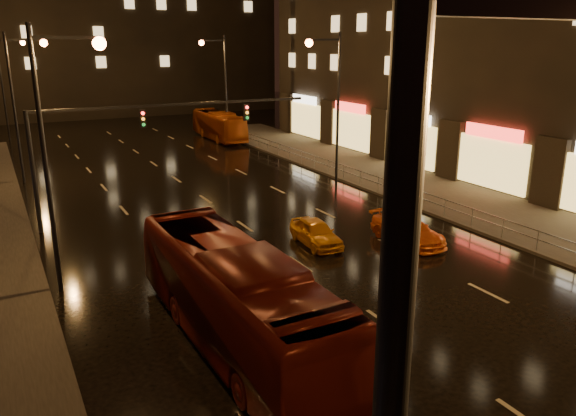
{
  "coord_description": "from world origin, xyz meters",
  "views": [
    {
      "loc": [
        -11.22,
        -9.93,
        9.33
      ],
      "look_at": [
        -0.36,
        10.45,
        2.5
      ],
      "focal_mm": 35.0,
      "sensor_mm": 36.0,
      "label": 1
    }
  ],
  "objects_px": {
    "bus_curb": "(219,125)",
    "taxi_near": "(316,232)",
    "taxi_far": "(408,230)",
    "bus_red": "(236,297)"
  },
  "relations": [
    {
      "from": "bus_curb",
      "to": "taxi_near",
      "type": "xyz_separation_m",
      "value": [
        -7.13,
        -30.92,
        -0.77
      ]
    },
    {
      "from": "bus_curb",
      "to": "taxi_near",
      "type": "height_order",
      "value": "bus_curb"
    },
    {
      "from": "bus_curb",
      "to": "taxi_near",
      "type": "bearing_deg",
      "value": -101.34
    },
    {
      "from": "bus_curb",
      "to": "taxi_near",
      "type": "distance_m",
      "value": 31.74
    },
    {
      "from": "bus_red",
      "to": "taxi_far",
      "type": "relative_size",
      "value": 2.74
    },
    {
      "from": "taxi_far",
      "to": "taxi_near",
      "type": "bearing_deg",
      "value": 153.78
    },
    {
      "from": "bus_curb",
      "to": "bus_red",
      "type": "bearing_deg",
      "value": -108.85
    },
    {
      "from": "taxi_far",
      "to": "bus_curb",
      "type": "bearing_deg",
      "value": 82.23
    },
    {
      "from": "bus_red",
      "to": "bus_curb",
      "type": "bearing_deg",
      "value": 68.68
    },
    {
      "from": "bus_red",
      "to": "taxi_near",
      "type": "height_order",
      "value": "bus_red"
    }
  ]
}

